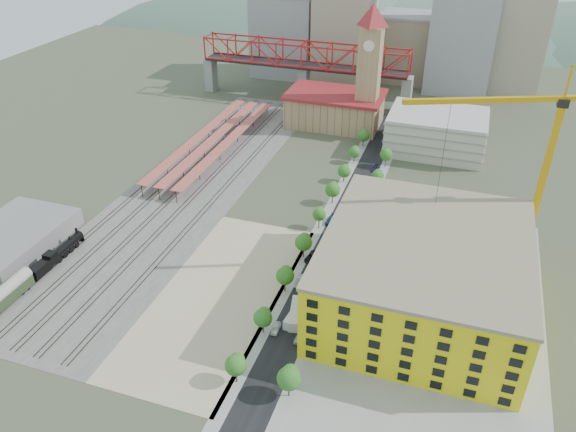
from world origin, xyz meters
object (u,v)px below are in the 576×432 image
(tower_crane, at_px, (537,150))
(car_0, at_px, (276,328))
(clock_tower, at_px, (370,58))
(site_trailer_d, at_px, (330,244))
(coach, at_px, (3,297))
(construction_building, at_px, (423,274))
(site_trailer_c, at_px, (322,260))
(locomotive, at_px, (59,253))
(site_trailer_b, at_px, (296,314))
(site_trailer_a, at_px, (296,315))

(tower_crane, xyz_separation_m, car_0, (-49.02, -43.40, -31.53))
(clock_tower, height_order, car_0, clock_tower)
(site_trailer_d, relative_size, car_0, 2.33)
(clock_tower, bearing_deg, coach, -113.87)
(clock_tower, height_order, construction_building, clock_tower)
(construction_building, distance_m, site_trailer_c, 28.60)
(site_trailer_c, bearing_deg, tower_crane, 8.89)
(locomotive, height_order, car_0, locomotive)
(site_trailer_b, bearing_deg, site_trailer_a, -101.98)
(car_0, bearing_deg, site_trailer_d, 82.09)
(locomotive, xyz_separation_m, coach, (0.00, -19.88, 0.95))
(locomotive, xyz_separation_m, car_0, (63.00, -7.50, -1.24))
(locomotive, bearing_deg, tower_crane, 17.77)
(locomotive, height_order, site_trailer_b, locomotive)
(site_trailer_b, height_order, site_trailer_d, site_trailer_b)
(clock_tower, height_order, coach, clock_tower)
(construction_building, height_order, site_trailer_c, construction_building)
(clock_tower, bearing_deg, locomotive, -117.54)
(site_trailer_b, bearing_deg, site_trailer_c, 78.02)
(car_0, bearing_deg, site_trailer_c, 80.73)
(site_trailer_c, distance_m, site_trailer_d, 7.66)
(locomotive, bearing_deg, car_0, -6.79)
(site_trailer_a, xyz_separation_m, site_trailer_c, (0.00, 22.37, 0.04))
(construction_building, bearing_deg, site_trailer_d, 147.80)
(clock_tower, xyz_separation_m, site_trailer_a, (8.00, -113.65, -27.47))
(locomotive, bearing_deg, site_trailer_b, -1.83)
(tower_crane, xyz_separation_m, site_trailer_a, (-46.02, -38.34, -30.99))
(coach, bearing_deg, site_trailer_c, 31.09)
(clock_tower, distance_m, site_trailer_d, 88.36)
(site_trailer_d, bearing_deg, site_trailer_a, -99.58)
(site_trailer_a, distance_m, car_0, 5.90)
(construction_building, height_order, car_0, construction_building)
(tower_crane, bearing_deg, site_trailer_d, -169.76)
(locomotive, height_order, coach, coach)
(tower_crane, relative_size, site_trailer_c, 5.66)
(construction_building, height_order, tower_crane, tower_crane)
(site_trailer_c, bearing_deg, site_trailer_b, -100.25)
(clock_tower, relative_size, coach, 3.01)
(car_0, bearing_deg, clock_tower, 89.39)
(coach, bearing_deg, site_trailer_b, 15.07)
(locomotive, distance_m, site_trailer_c, 68.95)
(site_trailer_a, bearing_deg, locomotive, -175.98)
(tower_crane, height_order, car_0, tower_crane)
(locomotive, bearing_deg, coach, -90.00)
(coach, relative_size, car_0, 4.27)
(locomotive, relative_size, site_trailer_d, 2.20)
(construction_building, xyz_separation_m, site_trailer_c, (-26.00, 8.71, -8.15))
(clock_tower, distance_m, construction_building, 107.36)
(clock_tower, relative_size, site_trailer_c, 5.64)
(clock_tower, height_order, tower_crane, tower_crane)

